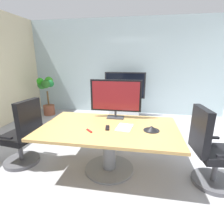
% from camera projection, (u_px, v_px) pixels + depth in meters
% --- Properties ---
extents(ground_plane, '(7.10, 7.10, 0.00)m').
position_uv_depth(ground_plane, '(106.00, 163.00, 2.94)').
color(ground_plane, '#99999E').
extents(wall_back_glass_partition, '(6.04, 0.10, 2.83)m').
position_uv_depth(wall_back_glass_partition, '(125.00, 68.00, 5.40)').
color(wall_back_glass_partition, '#9EB2B7').
rests_on(wall_back_glass_partition, ground).
extents(conference_table, '(1.99, 1.20, 0.72)m').
position_uv_depth(conference_table, '(109.00, 137.00, 2.62)').
color(conference_table, '#B2894C').
rests_on(conference_table, ground).
extents(office_chair_left, '(0.62, 0.60, 1.09)m').
position_uv_depth(office_chair_left, '(23.00, 138.00, 2.80)').
color(office_chair_left, '#4C4C51').
rests_on(office_chair_left, ground).
extents(office_chair_right, '(0.62, 0.59, 1.09)m').
position_uv_depth(office_chair_right, '(210.00, 154.00, 2.33)').
color(office_chair_right, '#4C4C51').
rests_on(office_chair_right, ground).
extents(tv_monitor, '(0.84, 0.18, 0.64)m').
position_uv_depth(tv_monitor, '(116.00, 97.00, 2.86)').
color(tv_monitor, '#333338').
rests_on(tv_monitor, conference_table).
extents(wall_display_unit, '(1.20, 0.36, 1.31)m').
position_uv_depth(wall_display_unit, '(125.00, 101.00, 5.34)').
color(wall_display_unit, '#B7BABC').
rests_on(wall_display_unit, ground).
extents(potted_plant, '(0.59, 0.55, 1.16)m').
position_uv_depth(potted_plant, '(47.00, 93.00, 5.32)').
color(potted_plant, brown).
rests_on(potted_plant, ground).
extents(conference_phone, '(0.22, 0.22, 0.07)m').
position_uv_depth(conference_phone, '(151.00, 129.00, 2.41)').
color(conference_phone, black).
rests_on(conference_phone, conference_table).
extents(remote_control, '(0.08, 0.18, 0.02)m').
position_uv_depth(remote_control, '(107.00, 128.00, 2.50)').
color(remote_control, black).
rests_on(remote_control, conference_table).
extents(whiteboard_marker, '(0.11, 0.11, 0.02)m').
position_uv_depth(whiteboard_marker, '(89.00, 131.00, 2.39)').
color(whiteboard_marker, red).
rests_on(whiteboard_marker, conference_table).
extents(paper_notepad, '(0.25, 0.32, 0.01)m').
position_uv_depth(paper_notepad, '(124.00, 127.00, 2.53)').
color(paper_notepad, white).
rests_on(paper_notepad, conference_table).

